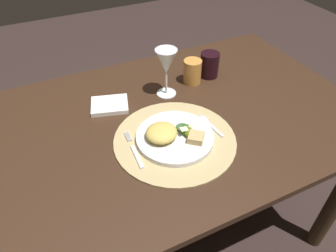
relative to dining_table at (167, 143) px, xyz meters
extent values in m
plane|color=#312320|center=(0.00, 0.00, -0.60)|extent=(6.00, 6.00, 0.00)
cube|color=#372216|center=(0.00, 0.00, 0.11)|extent=(1.37, 0.85, 0.02)
cylinder|color=#372613|center=(-0.61, 0.35, -0.25)|extent=(0.07, 0.07, 0.70)
cylinder|color=#372516|center=(0.61, 0.35, -0.25)|extent=(0.07, 0.07, 0.70)
cylinder|color=tan|center=(-0.02, -0.11, 0.12)|extent=(0.38, 0.38, 0.01)
cylinder|color=silver|center=(-0.02, -0.11, 0.13)|extent=(0.24, 0.24, 0.02)
ellipsoid|color=#D7BA57|center=(-0.07, -0.10, 0.16)|extent=(0.12, 0.12, 0.04)
ellipsoid|color=#3D5A1F|center=(0.01, -0.11, 0.15)|extent=(0.05, 0.06, 0.02)
ellipsoid|color=#4E6411|center=(0.02, -0.12, 0.15)|extent=(0.05, 0.07, 0.02)
ellipsoid|color=#285F25|center=(0.01, -0.11, 0.15)|extent=(0.03, 0.05, 0.02)
ellipsoid|color=#3E6835|center=(0.01, -0.10, 0.15)|extent=(0.05, 0.05, 0.02)
cube|color=beige|center=(0.03, -0.12, 0.16)|extent=(0.03, 0.03, 0.01)
cube|color=beige|center=(0.00, -0.12, 0.17)|extent=(0.02, 0.02, 0.01)
cube|color=tan|center=(0.02, -0.16, 0.15)|extent=(0.06, 0.06, 0.02)
cube|color=silver|center=(-0.16, -0.13, 0.13)|extent=(0.02, 0.10, 0.00)
cube|color=silver|center=(-0.16, -0.04, 0.13)|extent=(0.01, 0.05, 0.00)
cube|color=silver|center=(-0.16, -0.04, 0.13)|extent=(0.01, 0.05, 0.00)
cube|color=silver|center=(-0.15, -0.04, 0.13)|extent=(0.01, 0.05, 0.00)
cube|color=silver|center=(-0.15, -0.04, 0.13)|extent=(0.01, 0.05, 0.00)
cube|color=silver|center=(0.11, -0.13, 0.13)|extent=(0.02, 0.09, 0.00)
ellipsoid|color=silver|center=(0.10, -0.07, 0.13)|extent=(0.03, 0.05, 0.01)
cube|color=white|center=(-0.16, 0.15, 0.13)|extent=(0.15, 0.13, 0.02)
cylinder|color=silver|center=(0.06, 0.13, 0.12)|extent=(0.07, 0.07, 0.00)
cylinder|color=silver|center=(0.06, 0.13, 0.17)|extent=(0.01, 0.01, 0.08)
cone|color=silver|center=(0.06, 0.13, 0.25)|extent=(0.08, 0.08, 0.09)
cylinder|color=#CF8A3D|center=(0.19, 0.16, 0.17)|extent=(0.07, 0.07, 0.09)
cylinder|color=black|center=(0.27, 0.18, 0.17)|extent=(0.08, 0.08, 0.10)
camera|label=1|loc=(-0.35, -0.73, 0.79)|focal=33.01mm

